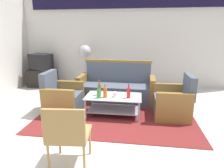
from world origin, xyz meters
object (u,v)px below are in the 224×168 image
at_px(cup, 115,94).
at_px(wicker_chair, 68,132).
at_px(armchair_left, 63,99).
at_px(bottle_brown, 99,89).
at_px(bottle_orange, 105,92).
at_px(pedestal_fan, 85,54).
at_px(bottle_red, 129,93).
at_px(couch, 117,88).
at_px(tv_stand, 42,78).
at_px(television, 41,62).
at_px(coffee_table, 114,103).
at_px(armchair_right, 173,103).
at_px(bottle_green, 99,93).

bearing_deg(cup, wicker_chair, -102.71).
distance_m(armchair_left, bottle_brown, 0.83).
xyz_separation_m(bottle_orange, pedestal_fan, (-0.96, 2.03, 0.50)).
xyz_separation_m(bottle_red, cup, (-0.26, 0.02, -0.06)).
distance_m(cup, pedestal_fan, 2.35).
bearing_deg(couch, tv_stand, -21.40).
bearing_deg(couch, bottle_brown, 74.76).
height_order(cup, television, television).
height_order(bottle_brown, bottle_orange, bottle_brown).
xyz_separation_m(couch, coffee_table, (0.04, -0.87, -0.04)).
bearing_deg(armchair_left, coffee_table, 88.24).
bearing_deg(television, armchair_right, 168.67).
distance_m(coffee_table, television, 3.14).
bearing_deg(bottle_green, bottle_red, 8.64).
xyz_separation_m(tv_stand, pedestal_fan, (1.36, 0.05, 0.75)).
xyz_separation_m(bottle_orange, bottle_green, (-0.12, -0.05, -0.01)).
height_order(armchair_left, armchair_right, same).
bearing_deg(bottle_red, couch, 109.85).
height_order(armchair_right, wicker_chair, armchair_right).
distance_m(armchair_left, wicker_chair, 1.87).
bearing_deg(bottle_green, cup, 19.68).
bearing_deg(bottle_orange, cup, 17.07).
bearing_deg(pedestal_fan, armchair_left, -89.14).
xyz_separation_m(coffee_table, bottle_green, (-0.27, -0.16, 0.24)).
xyz_separation_m(bottle_brown, bottle_orange, (0.14, -0.13, -0.01)).
relative_size(bottle_brown, cup, 3.11).
relative_size(couch, coffee_table, 1.65).
bearing_deg(armchair_right, pedestal_fan, 51.46).
xyz_separation_m(television, pedestal_fan, (1.36, 0.05, 0.25)).
height_order(armchair_left, tv_stand, armchair_left).
xyz_separation_m(bottle_brown, bottle_green, (0.02, -0.18, -0.02)).
bearing_deg(bottle_brown, couch, 73.62).
bearing_deg(coffee_table, cup, -51.36).
distance_m(pedestal_fan, wicker_chair, 3.72).
relative_size(cup, television, 0.14).
bearing_deg(armchair_right, bottle_orange, 99.23).
xyz_separation_m(bottle_green, wicker_chair, (-0.06, -1.51, -0.01)).
xyz_separation_m(bottle_red, wicker_chair, (-0.63, -1.60, -0.02)).
bearing_deg(couch, armchair_right, 149.13).
bearing_deg(tv_stand, armchair_left, -53.04).
bearing_deg(pedestal_fan, bottle_green, -68.03).
relative_size(coffee_table, bottle_green, 4.33).
height_order(bottle_brown, pedestal_fan, pedestal_fan).
relative_size(bottle_orange, wicker_chair, 0.32).
xyz_separation_m(bottle_brown, wicker_chair, (-0.04, -1.69, -0.03)).
xyz_separation_m(couch, armchair_right, (1.22, -0.76, -0.03)).
height_order(pedestal_fan, wicker_chair, pedestal_fan).
relative_size(bottle_brown, television, 0.45).
xyz_separation_m(bottle_brown, tv_stand, (-2.18, 1.86, -0.27)).
height_order(bottle_green, television, television).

